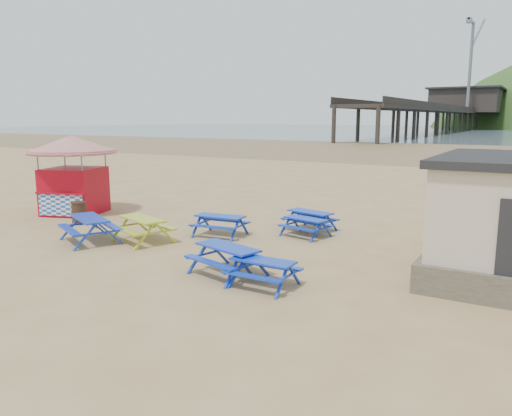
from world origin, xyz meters
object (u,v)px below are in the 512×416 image
Objects in this scene: picnic_table_blue_b at (310,221)px; litter_bin at (79,213)px; ice_cream_kiosk at (73,165)px; picnic_table_yellow at (142,230)px; picnic_table_blue_a at (220,226)px.

litter_bin reaches higher than picnic_table_blue_b.
picnic_table_blue_b is 0.42× the size of ice_cream_kiosk.
ice_cream_kiosk reaches higher than picnic_table_yellow.
picnic_table_yellow is 0.49× the size of ice_cream_kiosk.
litter_bin is at bearing -173.04° from picnic_table_yellow.
ice_cream_kiosk is at bearing -154.10° from picnic_table_blue_b.
picnic_table_blue_b is 6.04m from picnic_table_yellow.
picnic_table_blue_b is at bearing 65.82° from picnic_table_yellow.
ice_cream_kiosk is 2.93m from litter_bin.
picnic_table_yellow is at bearing -12.04° from litter_bin.
picnic_table_blue_a is 3.37m from picnic_table_blue_b.
litter_bin is (1.92, -1.43, -1.68)m from ice_cream_kiosk.
picnic_table_blue_b is (2.37, 2.39, -0.01)m from picnic_table_blue_a.
litter_bin reaches higher than picnic_table_yellow.
picnic_table_yellow is (-1.76, -2.02, 0.04)m from picnic_table_blue_a.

